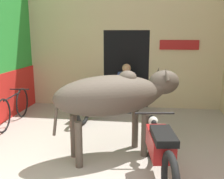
% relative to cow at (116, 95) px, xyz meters
% --- Properties ---
extents(wall_back_with_doorway, '(5.01, 0.93, 3.81)m').
position_rel_cow_xyz_m(wall_back_with_doorway, '(-0.14, 3.13, 0.61)').
color(wall_back_with_doorway, '#C6B289').
rests_on(wall_back_with_doorway, ground_plane).
extents(cow, '(2.06, 1.39, 1.40)m').
position_rel_cow_xyz_m(cow, '(0.00, 0.00, 0.00)').
color(cow, '#4C4238').
rests_on(cow, ground_plane).
extents(motorcycle_near, '(0.58, 1.94, 0.80)m').
position_rel_cow_xyz_m(motorcycle_near, '(0.66, -0.65, -0.54)').
color(motorcycle_near, black).
rests_on(motorcycle_near, ground_plane).
extents(motorcycle_far, '(0.58, 1.87, 0.80)m').
position_rel_cow_xyz_m(motorcycle_far, '(-0.78, 1.93, -0.54)').
color(motorcycle_far, black).
rests_on(motorcycle_far, ground_plane).
extents(bicycle, '(0.44, 1.67, 0.69)m').
position_rel_cow_xyz_m(bicycle, '(-2.37, 1.19, -0.64)').
color(bicycle, black).
rests_on(bicycle, ground_plane).
extents(shopkeeper_seated, '(0.42, 0.34, 1.20)m').
position_rel_cow_xyz_m(shopkeeper_seated, '(-0.04, 2.44, -0.36)').
color(shopkeeper_seated, '#3D3842').
rests_on(shopkeeper_seated, ground_plane).
extents(plastic_stool, '(0.32, 0.32, 0.44)m').
position_rel_cow_xyz_m(plastic_stool, '(-0.35, 2.53, -0.76)').
color(plastic_stool, '#DB6093').
rests_on(plastic_stool, ground_plane).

